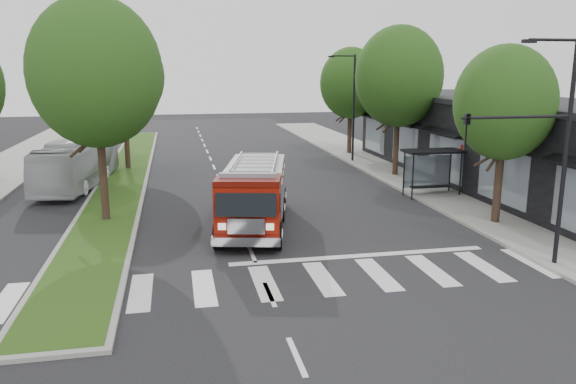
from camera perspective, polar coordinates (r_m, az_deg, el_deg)
The scene contains 14 objects.
ground at distance 21.72m, azimuth -3.68°, elevation -6.35°, with size 140.00×140.00×0.00m, color black.
sidewalk_right at distance 34.69m, azimuth 14.81°, elevation 0.52°, with size 5.00×80.00×0.15m, color gray.
median at distance 39.14m, azimuth -16.12°, elevation 1.77°, with size 3.00×50.00×0.15m.
storefront_row at distance 36.51m, azimuth 21.39°, elevation 4.51°, with size 8.00×30.00×5.00m, color black.
bus_shelter at distance 32.14m, azimuth 14.37°, elevation 3.18°, with size 3.20×1.60×2.61m.
tree_right_near at distance 26.57m, azimuth 21.15°, elevation 8.42°, with size 4.40×4.40×8.05m.
tree_right_mid at distance 37.22m, azimuth 11.20°, elevation 11.43°, with size 5.60×5.60×9.72m.
tree_right_far at distance 46.63m, azimuth 6.39°, elevation 10.93°, with size 5.00×5.00×8.73m.
tree_median_near at distance 26.59m, azimuth -18.95°, elevation 11.41°, with size 5.80×5.80×10.16m.
tree_median_far at distance 40.52m, azimuth -16.45°, elevation 11.22°, with size 5.60×5.60×9.72m.
streetlight_right_near at distance 21.05m, azimuth 24.61°, elevation 4.99°, with size 4.08×0.22×8.00m.
streetlight_right_far at distance 42.53m, azimuth 6.51°, elevation 8.96°, with size 2.11×0.20×8.00m.
fire_engine at distance 25.17m, azimuth -3.45°, elevation -0.30°, with size 4.39×9.04×3.01m.
city_bus at distance 36.12m, azimuth -20.57°, elevation 2.81°, with size 2.43×10.40×2.90m, color silver.
Camera 1 is at (-2.74, -20.39, 6.97)m, focal length 35.00 mm.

